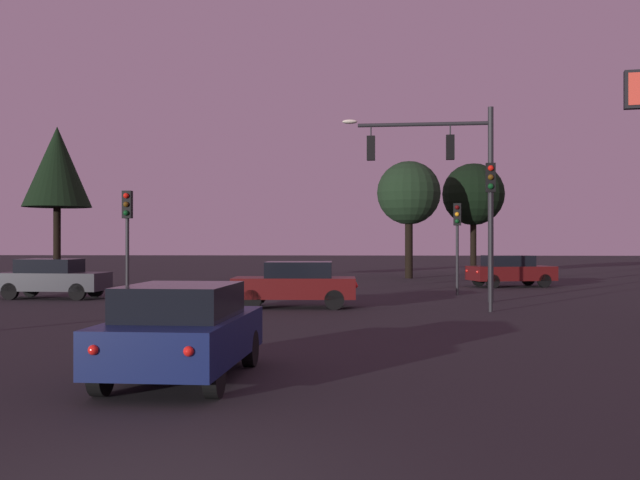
{
  "coord_description": "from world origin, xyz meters",
  "views": [
    {
      "loc": [
        1.83,
        -6.41,
        2.2
      ],
      "look_at": [
        0.5,
        19.24,
        2.24
      ],
      "focal_mm": 41.48,
      "sensor_mm": 36.0,
      "label": 1
    }
  ],
  "objects_px": {
    "car_crossing_left": "(53,278)",
    "tree_center_horizon": "(473,195)",
    "traffic_light_corner_right": "(457,230)",
    "car_nearside_lane": "(183,330)",
    "car_far_lane": "(510,270)",
    "tree_behind_sign": "(57,168)",
    "traffic_signal_mast_arm": "(449,171)",
    "tree_left_far": "(409,194)",
    "traffic_light_median": "(127,225)",
    "traffic_light_corner_left": "(491,207)",
    "car_crossing_right": "(296,284)"
  },
  "relations": [
    {
      "from": "car_crossing_left",
      "to": "tree_center_horizon",
      "type": "distance_m",
      "value": 28.04
    },
    {
      "from": "traffic_light_corner_right",
      "to": "car_nearside_lane",
      "type": "distance_m",
      "value": 20.04
    },
    {
      "from": "traffic_light_corner_right",
      "to": "tree_center_horizon",
      "type": "bearing_deg",
      "value": 79.19
    },
    {
      "from": "tree_center_horizon",
      "to": "car_far_lane",
      "type": "bearing_deg",
      "value": -90.23
    },
    {
      "from": "car_crossing_left",
      "to": "tree_behind_sign",
      "type": "xyz_separation_m",
      "value": [
        -2.27,
        5.86,
        4.83
      ]
    },
    {
      "from": "car_nearside_lane",
      "to": "traffic_signal_mast_arm",
      "type": "bearing_deg",
      "value": 68.57
    },
    {
      "from": "car_far_lane",
      "to": "tree_left_far",
      "type": "relative_size",
      "value": 0.62
    },
    {
      "from": "car_far_lane",
      "to": "tree_center_horizon",
      "type": "distance_m",
      "value": 12.56
    },
    {
      "from": "traffic_signal_mast_arm",
      "to": "traffic_light_median",
      "type": "relative_size",
      "value": 1.83
    },
    {
      "from": "traffic_light_median",
      "to": "car_crossing_left",
      "type": "distance_m",
      "value": 6.14
    },
    {
      "from": "traffic_light_corner_left",
      "to": "car_crossing_left",
      "type": "bearing_deg",
      "value": 163.78
    },
    {
      "from": "tree_behind_sign",
      "to": "car_crossing_left",
      "type": "bearing_deg",
      "value": -68.85
    },
    {
      "from": "traffic_light_median",
      "to": "tree_behind_sign",
      "type": "relative_size",
      "value": 0.51
    },
    {
      "from": "traffic_light_median",
      "to": "tree_behind_sign",
      "type": "height_order",
      "value": "tree_behind_sign"
    },
    {
      "from": "car_nearside_lane",
      "to": "tree_center_horizon",
      "type": "height_order",
      "value": "tree_center_horizon"
    },
    {
      "from": "traffic_light_corner_right",
      "to": "tree_behind_sign",
      "type": "height_order",
      "value": "tree_behind_sign"
    },
    {
      "from": "car_crossing_left",
      "to": "car_far_lane",
      "type": "height_order",
      "value": "same"
    },
    {
      "from": "traffic_light_median",
      "to": "tree_center_horizon",
      "type": "relative_size",
      "value": 0.53
    },
    {
      "from": "traffic_light_corner_right",
      "to": "car_far_lane",
      "type": "relative_size",
      "value": 0.87
    },
    {
      "from": "car_nearside_lane",
      "to": "car_far_lane",
      "type": "height_order",
      "value": "same"
    },
    {
      "from": "traffic_signal_mast_arm",
      "to": "traffic_light_corner_right",
      "type": "xyz_separation_m",
      "value": [
        0.71,
        3.25,
        -2.1
      ]
    },
    {
      "from": "car_far_lane",
      "to": "tree_behind_sign",
      "type": "bearing_deg",
      "value": -173.55
    },
    {
      "from": "car_crossing_right",
      "to": "tree_behind_sign",
      "type": "height_order",
      "value": "tree_behind_sign"
    },
    {
      "from": "tree_behind_sign",
      "to": "tree_left_far",
      "type": "bearing_deg",
      "value": 31.36
    },
    {
      "from": "tree_behind_sign",
      "to": "car_nearside_lane",
      "type": "bearing_deg",
      "value": -63.05
    },
    {
      "from": "car_nearside_lane",
      "to": "tree_left_far",
      "type": "distance_m",
      "value": 33.24
    },
    {
      "from": "traffic_light_corner_right",
      "to": "car_crossing_right",
      "type": "bearing_deg",
      "value": -136.09
    },
    {
      "from": "car_crossing_left",
      "to": "car_far_lane",
      "type": "distance_m",
      "value": 20.78
    },
    {
      "from": "traffic_light_corner_left",
      "to": "car_crossing_left",
      "type": "relative_size",
      "value": 1.11
    },
    {
      "from": "traffic_light_corner_right",
      "to": "tree_behind_sign",
      "type": "distance_m",
      "value": 18.58
    },
    {
      "from": "traffic_light_corner_right",
      "to": "traffic_light_median",
      "type": "distance_m",
      "value": 13.3
    },
    {
      "from": "car_crossing_right",
      "to": "tree_center_horizon",
      "type": "bearing_deg",
      "value": 68.0
    },
    {
      "from": "traffic_light_median",
      "to": "car_nearside_lane",
      "type": "xyz_separation_m",
      "value": [
        4.77,
        -12.2,
        -1.95
      ]
    },
    {
      "from": "traffic_light_median",
      "to": "car_far_lane",
      "type": "relative_size",
      "value": 0.9
    },
    {
      "from": "traffic_signal_mast_arm",
      "to": "traffic_light_corner_left",
      "type": "relative_size",
      "value": 1.52
    },
    {
      "from": "car_crossing_left",
      "to": "tree_center_horizon",
      "type": "relative_size",
      "value": 0.58
    },
    {
      "from": "traffic_light_corner_right",
      "to": "tree_left_far",
      "type": "xyz_separation_m",
      "value": [
        -1.03,
        13.71,
        2.36
      ]
    },
    {
      "from": "traffic_light_median",
      "to": "car_crossing_left",
      "type": "height_order",
      "value": "traffic_light_median"
    },
    {
      "from": "car_nearside_lane",
      "to": "car_crossing_left",
      "type": "relative_size",
      "value": 0.99
    },
    {
      "from": "traffic_light_median",
      "to": "tree_left_far",
      "type": "relative_size",
      "value": 0.55
    },
    {
      "from": "traffic_light_corner_left",
      "to": "tree_center_horizon",
      "type": "height_order",
      "value": "tree_center_horizon"
    },
    {
      "from": "car_crossing_right",
      "to": "tree_center_horizon",
      "type": "xyz_separation_m",
      "value": [
        9.45,
        23.4,
        4.4
      ]
    },
    {
      "from": "traffic_light_corner_right",
      "to": "car_crossing_left",
      "type": "xyz_separation_m",
      "value": [
        -15.76,
        -2.51,
        -1.88
      ]
    },
    {
      "from": "traffic_signal_mast_arm",
      "to": "tree_behind_sign",
      "type": "bearing_deg",
      "value": 159.14
    },
    {
      "from": "traffic_light_corner_left",
      "to": "traffic_light_corner_right",
      "type": "bearing_deg",
      "value": 90.67
    },
    {
      "from": "traffic_light_corner_left",
      "to": "tree_behind_sign",
      "type": "xyz_separation_m",
      "value": [
        -18.12,
        10.47,
        2.36
      ]
    },
    {
      "from": "traffic_light_corner_right",
      "to": "car_nearside_lane",
      "type": "height_order",
      "value": "traffic_light_corner_right"
    },
    {
      "from": "traffic_light_corner_left",
      "to": "car_far_lane",
      "type": "height_order",
      "value": "traffic_light_corner_left"
    },
    {
      "from": "car_crossing_right",
      "to": "tree_left_far",
      "type": "bearing_deg",
      "value": 75.47
    },
    {
      "from": "traffic_signal_mast_arm",
      "to": "tree_left_far",
      "type": "relative_size",
      "value": 1.01
    }
  ]
}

